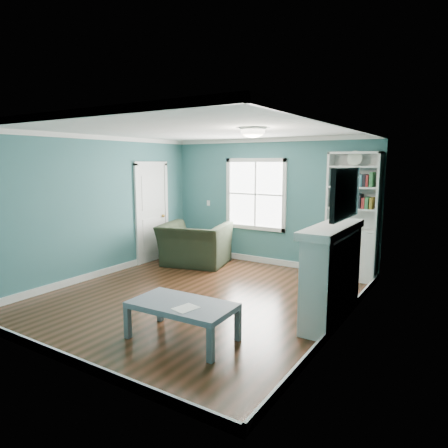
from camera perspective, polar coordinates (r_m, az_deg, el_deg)
The scene contains 13 objects.
floor at distance 6.47m, azimuth -3.70°, elevation -10.31°, with size 5.00×5.00×0.00m, color black.
room_walls at distance 6.14m, azimuth -3.85°, elevation 3.78°, with size 5.00×5.00×5.00m.
trim at distance 6.18m, azimuth -3.82°, elevation 0.59°, with size 4.50×5.00×2.60m.
window at distance 8.41m, azimuth 4.52°, elevation 4.25°, with size 1.40×0.06×1.50m.
bookshelf at distance 7.56m, azimuth 17.81°, elevation -0.69°, with size 0.90×0.35×2.31m.
fireplace at distance 5.56m, azimuth 15.27°, elevation -6.97°, with size 0.44×1.58×1.30m.
tv at distance 5.34m, azimuth 16.98°, elevation 4.20°, with size 0.06×1.10×0.65m, color black.
door at distance 8.67m, azimuth -10.25°, elevation 1.77°, with size 0.12×0.98×2.17m.
ceiling_fixture at distance 5.73m, azimuth 4.14°, elevation 13.10°, with size 0.38×0.38×0.15m.
light_switch at distance 9.06m, azimuth -2.24°, elevation 3.01°, with size 0.08×0.01×0.12m, color white.
recliner at distance 8.28m, azimuth -4.19°, elevation -1.91°, with size 1.32×0.86×1.16m, color black.
coffee_table at distance 4.91m, azimuth -6.00°, elevation -11.79°, with size 1.28×0.73×0.46m.
paper_sheet at distance 4.71m, azimuth -5.49°, elevation -11.87°, with size 0.22×0.27×0.00m, color white.
Camera 1 is at (3.60, -4.94, 2.13)m, focal length 32.00 mm.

